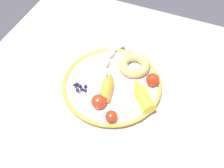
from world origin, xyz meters
TOP-DOWN VIEW (x-y plane):
  - dining_table at (0.00, 0.00)m, footprint 0.93×0.91m
  - plate at (0.06, 0.02)m, footprint 0.30×0.30m
  - banana at (0.12, 0.06)m, footprint 0.20×0.08m
  - carrot_orange at (0.03, 0.03)m, footprint 0.11×0.05m
  - carrot_yellow at (0.04, -0.08)m, footprint 0.11×0.11m
  - donut at (0.14, -0.02)m, footprint 0.13×0.13m
  - blueberry_pile at (0.00, 0.10)m, footprint 0.04×0.04m
  - tomato_near at (0.10, -0.09)m, footprint 0.04×0.04m
  - tomato_mid at (-0.03, 0.03)m, footprint 0.04×0.04m
  - tomato_far at (-0.06, -0.02)m, footprint 0.03×0.03m

SIDE VIEW (x-z plane):
  - dining_table at x=0.00m, z-range 0.26..0.96m
  - plate at x=0.06m, z-range 0.70..0.72m
  - blueberry_pile at x=0.00m, z-range 0.71..0.73m
  - banana at x=0.12m, z-range 0.71..0.74m
  - donut at x=0.14m, z-range 0.71..0.74m
  - carrot_orange at x=0.03m, z-range 0.71..0.75m
  - tomato_far at x=-0.06m, z-range 0.71..0.75m
  - carrot_yellow at x=0.04m, z-range 0.71..0.75m
  - tomato_near at x=0.10m, z-range 0.71..0.75m
  - tomato_mid at x=-0.03m, z-range 0.71..0.75m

